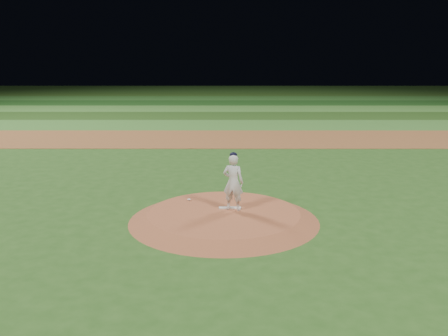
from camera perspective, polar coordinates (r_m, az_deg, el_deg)
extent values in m
plane|color=#28531B|center=(14.56, -0.01, -6.01)|extent=(120.00, 120.00, 0.00)
cube|color=brown|center=(28.17, 0.03, 3.36)|extent=(70.00, 6.00, 0.02)
cube|color=#38742A|center=(33.60, 0.04, 4.94)|extent=(70.00, 5.00, 0.02)
cube|color=#224717|center=(38.56, 0.05, 5.99)|extent=(70.00, 5.00, 0.02)
cube|color=#3D7B2C|center=(43.52, 0.05, 6.80)|extent=(70.00, 5.00, 0.02)
cube|color=#194516|center=(48.50, 0.05, 7.45)|extent=(70.00, 5.00, 0.02)
cube|color=#2A6223|center=(53.48, 0.06, 7.97)|extent=(70.00, 5.00, 0.02)
cube|color=#274D19|center=(58.46, 0.06, 8.41)|extent=(70.00, 5.00, 0.02)
cone|color=#A25432|center=(14.52, -0.01, -5.54)|extent=(5.50, 5.50, 0.25)
cube|color=silver|center=(14.83, 0.69, -4.56)|extent=(0.66, 0.17, 0.03)
ellipsoid|color=white|center=(15.63, -4.01, -3.61)|extent=(0.11, 0.11, 0.06)
imported|color=silver|center=(14.47, 1.06, -1.65)|extent=(0.70, 0.56, 1.67)
ellipsoid|color=black|center=(14.29, 1.08, 1.51)|extent=(0.22, 0.22, 0.15)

